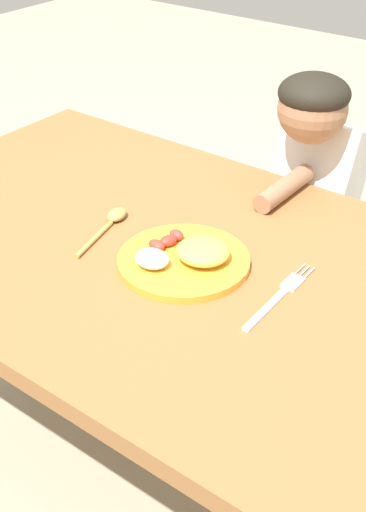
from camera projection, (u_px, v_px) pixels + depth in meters
ground_plane at (158, 475)px, 1.76m from camera, size 8.00×8.00×0.00m
dining_table at (153, 286)px, 1.43m from camera, size 1.31×0.83×0.71m
plate at (185, 258)px, 1.29m from camera, size 0.25×0.25×0.05m
fork at (280, 296)px, 1.22m from camera, size 0.03×0.24×0.01m
spoon at (111, 221)px, 1.42m from camera, size 0.07×0.19×0.02m
person at (310, 238)px, 1.75m from camera, size 0.20×0.37×0.97m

